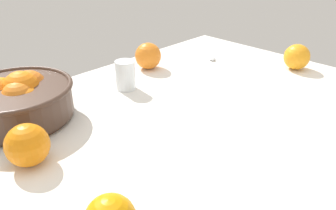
{
  "coord_description": "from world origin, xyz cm",
  "views": [
    {
      "loc": [
        -50.99,
        -46.77,
        41.02
      ],
      "look_at": [
        -2.46,
        0.69,
        5.84
      ],
      "focal_mm": 36.14,
      "sensor_mm": 36.0,
      "label": 1
    }
  ],
  "objects": [
    {
      "name": "ground_plane",
      "position": [
        0.0,
        0.0,
        -1.5
      ],
      "size": [
        129.16,
        87.66,
        3.0
      ],
      "primitive_type": "cube",
      "color": "white"
    },
    {
      "name": "spoon",
      "position": [
        43.27,
        23.62,
        0.44
      ],
      "size": [
        10.1,
        10.93,
        1.0
      ],
      "color": "silver",
      "rests_on": "ground_plane"
    },
    {
      "name": "fruit_bowl",
      "position": [
        -24.89,
        29.35,
        5.28
      ],
      "size": [
        26.92,
        26.92,
        11.59
      ],
      "color": "#473328",
      "rests_on": "ground_plane"
    },
    {
      "name": "loose_orange_3",
      "position": [
        -31.23,
        10.47,
        4.26
      ],
      "size": [
        8.52,
        8.52,
        8.52
      ],
      "primitive_type": "sphere",
      "color": "orange",
      "rests_on": "ground_plane"
    },
    {
      "name": "loose_orange_2",
      "position": [
        53.83,
        -3.27,
        4.17
      ],
      "size": [
        8.33,
        8.33,
        8.33
      ],
      "primitive_type": "sphere",
      "color": "orange",
      "rests_on": "ground_plane"
    },
    {
      "name": "loose_orange_1",
      "position": [
        20.13,
        31.95,
        4.32
      ],
      "size": [
        8.63,
        8.63,
        8.63
      ],
      "primitive_type": "sphere",
      "color": "orange",
      "rests_on": "ground_plane"
    },
    {
      "name": "second_glass",
      "position": [
        4.48,
        24.55,
        3.73
      ],
      "size": [
        5.66,
        5.66,
        8.44
      ],
      "color": "white",
      "rests_on": "ground_plane"
    }
  ]
}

